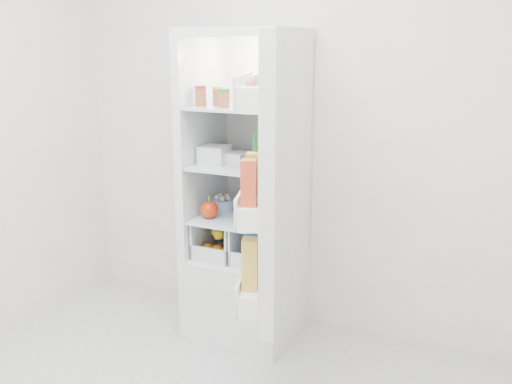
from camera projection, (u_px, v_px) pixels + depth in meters
The scene contains 21 objects.
room_walls at pixel (146, 82), 1.99m from camera, with size 3.02×3.02×2.61m.
refrigerator at pixel (250, 226), 3.40m from camera, with size 0.60×0.60×1.80m.
shelf_low at pixel (245, 216), 3.33m from camera, with size 0.49×0.53×0.01m, color silver.
shelf_mid at pixel (245, 165), 3.25m from camera, with size 0.49×0.53×0.01m, color silver.
shelf_top at pixel (245, 106), 3.16m from camera, with size 0.49×0.53×0.01m, color silver.
crisper_left at pixel (227, 235), 3.41m from camera, with size 0.23×0.46×0.22m, color silver, non-canonical shape.
crisper_right at pixel (264, 240), 3.31m from camera, with size 0.23×0.46×0.22m, color silver, non-canonical shape.
condiment_jars at pixel (235, 99), 3.05m from camera, with size 0.46×0.16×0.08m.
squeeze_bottle at pixel (292, 88), 3.20m from camera, with size 0.05×0.05×0.18m, color silver.
tub_white at pixel (214, 154), 3.25m from camera, with size 0.15×0.15×0.10m, color silver.
tub_cream at pixel (237, 158), 3.22m from camera, with size 0.11×0.11×0.06m, color silver.
tin_red at pixel (265, 164), 3.09m from camera, with size 0.08×0.08×0.05m, color red.
foil_tray at pixel (234, 154), 3.41m from camera, with size 0.16×0.12×0.04m, color #BBBABF.
tub_green at pixel (271, 155), 3.25m from camera, with size 0.10×0.14×0.08m, color #397E45.
red_cabbage at pixel (269, 200), 3.33m from camera, with size 0.17×0.17×0.17m, color #531C4A.
bell_pepper at pixel (209, 209), 3.26m from camera, with size 0.10×0.10×0.10m, color red.
mushroom_bowl at pixel (223, 205), 3.41m from camera, with size 0.15×0.15×0.07m, color #97BBE1.
salad_bag at pixel (245, 217), 3.12m from camera, with size 0.10×0.10×0.10m, color #A5BF8F.
citrus_pile at pixel (222, 240), 3.37m from camera, with size 0.20×0.24×0.16m.
veg_pile at pixel (265, 248), 3.32m from camera, with size 0.16×0.30×0.10m.
fridge_door at pixel (268, 186), 2.58m from camera, with size 0.33×0.59×1.30m.
Camera 1 is at (1.20, -1.67, 1.73)m, focal length 40.00 mm.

